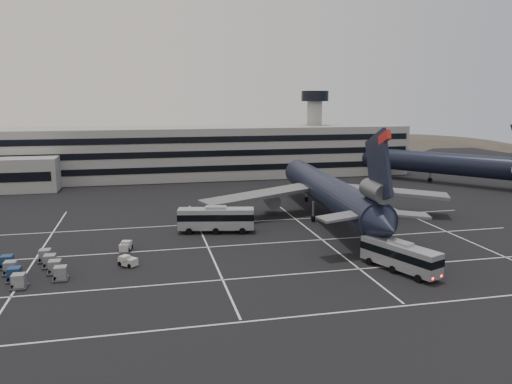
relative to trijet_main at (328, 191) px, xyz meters
The scene contains 11 objects.
ground 24.96m from the trijet_main, 136.84° to the right, with size 260.00×260.00×0.00m, color black.
lane_markings 23.80m from the trijet_main, 136.55° to the right, with size 90.00×55.62×0.01m.
terminal 58.29m from the trijet_main, 110.86° to the left, with size 125.00×26.00×24.00m.
hills 154.28m from the trijet_main, 89.93° to the left, with size 352.00×180.00×44.00m.
trijet_main is the anchor object (origin of this frame).
trijet_far 53.05m from the trijet_main, 37.66° to the left, with size 40.36×48.81×18.08m.
bus_near 28.84m from the trijet_main, 92.40° to the right, with size 6.60×11.45×3.99m.
bus_far 22.04m from the trijet_main, 167.85° to the right, with size 12.81×5.28×4.41m.
tug_a 37.87m from the trijet_main, 161.83° to the right, with size 2.00×2.74×1.59m.
tug_b 40.12m from the trijet_main, 151.86° to the right, with size 2.74×2.72×1.55m.
uld_cluster 50.84m from the trijet_main, 157.60° to the right, with size 9.88×12.14×1.73m.
Camera 1 is at (-14.84, -67.39, 21.88)m, focal length 35.00 mm.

